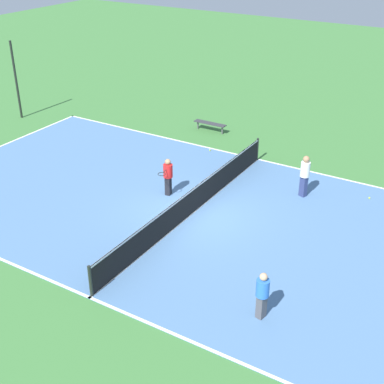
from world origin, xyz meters
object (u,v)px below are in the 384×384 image
(player_coach_red, at_px, (168,175))
(tennis_ball_right_alley, at_px, (369,198))
(bench, at_px, (210,124))
(player_near_blue, at_px, (262,293))
(fence_post_back_right, at_px, (16,80))
(tennis_net, at_px, (192,201))
(tennis_ball_near_net, at_px, (210,150))
(player_far_white, at_px, (305,173))

(player_coach_red, bearing_deg, tennis_ball_right_alley, 107.34)
(bench, distance_m, player_near_blue, 14.04)
(player_near_blue, xyz_separation_m, fence_post_back_right, (7.99, 17.79, 1.21))
(tennis_net, relative_size, fence_post_back_right, 2.75)
(player_coach_red, bearing_deg, player_near_blue, 41.45)
(player_coach_red, height_order, tennis_ball_right_alley, player_coach_red)
(tennis_ball_near_net, bearing_deg, player_coach_red, -171.03)
(fence_post_back_right, bearing_deg, tennis_ball_right_alley, -88.81)
(tennis_net, relative_size, bench, 6.57)
(tennis_net, distance_m, bench, 8.38)
(player_near_blue, bearing_deg, player_coach_red, 63.66)
(player_near_blue, xyz_separation_m, tennis_ball_right_alley, (8.37, -0.73, -0.78))
(tennis_ball_near_net, relative_size, tennis_ball_right_alley, 1.00)
(player_far_white, bearing_deg, player_coach_red, 52.06)
(player_far_white, bearing_deg, fence_post_back_right, 19.59)
(tennis_net, xyz_separation_m, tennis_ball_near_net, (5.37, 2.28, -0.49))
(tennis_net, bearing_deg, player_far_white, -41.23)
(tennis_net, bearing_deg, player_near_blue, -130.45)
(tennis_ball_near_net, bearing_deg, tennis_ball_right_alley, -96.57)
(player_coach_red, xyz_separation_m, tennis_ball_near_net, (4.59, 0.72, -0.82))
(player_near_blue, bearing_deg, tennis_ball_right_alley, 6.01)
(tennis_net, distance_m, player_far_white, 4.54)
(player_far_white, xyz_separation_m, tennis_ball_right_alley, (1.11, -2.30, -0.93))
(bench, relative_size, player_coach_red, 1.14)
(tennis_ball_near_net, bearing_deg, player_far_white, -110.59)
(bench, height_order, player_far_white, player_far_white)
(player_near_blue, distance_m, player_far_white, 7.43)
(player_near_blue, bearing_deg, fence_post_back_right, 76.83)
(tennis_net, relative_size, tennis_ball_near_net, 165.18)
(player_coach_red, bearing_deg, fence_post_back_right, -117.11)
(player_coach_red, relative_size, player_far_white, 0.89)
(tennis_net, bearing_deg, player_coach_red, 63.31)
(tennis_net, distance_m, fence_post_back_right, 13.95)
(tennis_ball_near_net, height_order, fence_post_back_right, fence_post_back_right)
(player_near_blue, bearing_deg, bench, 46.21)
(tennis_net, xyz_separation_m, fence_post_back_right, (4.12, 13.25, 1.50))
(tennis_net, height_order, player_near_blue, player_near_blue)
(player_near_blue, relative_size, fence_post_back_right, 0.35)
(player_far_white, distance_m, fence_post_back_right, 16.27)
(tennis_ball_near_net, height_order, tennis_ball_right_alley, same)
(bench, height_order, fence_post_back_right, fence_post_back_right)
(tennis_ball_near_net, distance_m, tennis_ball_right_alley, 7.61)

